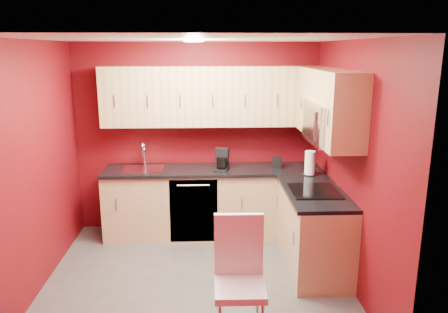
{
  "coord_description": "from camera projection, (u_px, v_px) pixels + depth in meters",
  "views": [
    {
      "loc": [
        0.11,
        -4.24,
        2.4
      ],
      "look_at": [
        0.31,
        0.55,
        1.22
      ],
      "focal_mm": 35.0,
      "sensor_mm": 36.0,
      "label": 1
    }
  ],
  "objects": [
    {
      "name": "coffee_maker",
      "position": [
        221.0,
        160.0,
        5.5
      ],
      "size": [
        0.22,
        0.26,
        0.28
      ],
      "primitive_type": null,
      "rotation": [
        0.0,
        0.0,
        -0.27
      ],
      "color": "black",
      "rests_on": "countertop_back"
    },
    {
      "name": "cooktop",
      "position": [
        315.0,
        191.0,
        4.71
      ],
      "size": [
        0.5,
        0.55,
        0.01
      ],
      "primitive_type": "cube",
      "color": "black",
      "rests_on": "countertop_right"
    },
    {
      "name": "wall_back",
      "position": [
        198.0,
        138.0,
        5.84
      ],
      "size": [
        3.2,
        0.0,
        3.2
      ],
      "primitive_type": "plane",
      "rotation": [
        1.57,
        0.0,
        0.0
      ],
      "color": "#5F090C",
      "rests_on": "floor"
    },
    {
      "name": "paper_towel",
      "position": [
        310.0,
        163.0,
        5.31
      ],
      "size": [
        0.17,
        0.17,
        0.3
      ],
      "primitive_type": null,
      "rotation": [
        0.0,
        0.0,
        -0.01
      ],
      "color": "white",
      "rests_on": "countertop_right"
    },
    {
      "name": "countertop_right",
      "position": [
        314.0,
        192.0,
        4.75
      ],
      "size": [
        0.63,
        1.27,
        0.04
      ],
      "primitive_type": "cube",
      "color": "black",
      "rests_on": "base_cabinets_right"
    },
    {
      "name": "wall_right",
      "position": [
        352.0,
        166.0,
        4.45
      ],
      "size": [
        0.0,
        3.0,
        3.0
      ],
      "primitive_type": "plane",
      "rotation": [
        1.57,
        0.0,
        -1.57
      ],
      "color": "#5F090C",
      "rests_on": "floor"
    },
    {
      "name": "microwave",
      "position": [
        329.0,
        123.0,
        4.54
      ],
      "size": [
        0.42,
        0.76,
        0.42
      ],
      "color": "silver",
      "rests_on": "upper_cabinets_right"
    },
    {
      "name": "floor",
      "position": [
        197.0,
        279.0,
        4.68
      ],
      "size": [
        3.2,
        3.2,
        0.0
      ],
      "primitive_type": "plane",
      "color": "#504D4B",
      "rests_on": "ground"
    },
    {
      "name": "wall_front",
      "position": [
        190.0,
        226.0,
        2.93
      ],
      "size": [
        3.2,
        0.0,
        3.2
      ],
      "primitive_type": "plane",
      "rotation": [
        -1.57,
        0.0,
        0.0
      ],
      "color": "#5F090C",
      "rests_on": "floor"
    },
    {
      "name": "dishwasher_front",
      "position": [
        194.0,
        211.0,
        5.46
      ],
      "size": [
        0.6,
        0.02,
        0.82
      ],
      "primitive_type": "cube",
      "color": "black",
      "rests_on": "base_cabinets_back"
    },
    {
      "name": "napkin_holder",
      "position": [
        277.0,
        163.0,
        5.66
      ],
      "size": [
        0.14,
        0.14,
        0.13
      ],
      "primitive_type": null,
      "rotation": [
        0.0,
        0.0,
        -0.2
      ],
      "color": "black",
      "rests_on": "countertop_back"
    },
    {
      "name": "downlight",
      "position": [
        194.0,
        41.0,
        4.38
      ],
      "size": [
        0.2,
        0.2,
        0.01
      ],
      "primitive_type": "cylinder",
      "color": "white",
      "rests_on": "ceiling"
    },
    {
      "name": "ceiling",
      "position": [
        193.0,
        39.0,
        4.09
      ],
      "size": [
        3.2,
        3.2,
        0.0
      ],
      "primitive_type": "plane",
      "rotation": [
        3.14,
        0.0,
        0.0
      ],
      "color": "white",
      "rests_on": "wall_back"
    },
    {
      "name": "base_cabinets_right",
      "position": [
        313.0,
        230.0,
        4.88
      ],
      "size": [
        0.6,
        1.3,
        0.87
      ],
      "primitive_type": "cube",
      "color": "tan",
      "rests_on": "floor"
    },
    {
      "name": "wall_left",
      "position": [
        33.0,
        169.0,
        4.32
      ],
      "size": [
        0.0,
        3.0,
        3.0
      ],
      "primitive_type": "plane",
      "rotation": [
        1.57,
        0.0,
        1.57
      ],
      "color": "#5F090C",
      "rests_on": "floor"
    },
    {
      "name": "sink",
      "position": [
        143.0,
        166.0,
        5.6
      ],
      "size": [
        0.52,
        0.42,
        0.35
      ],
      "color": "silver",
      "rests_on": "countertop_back"
    },
    {
      "name": "upper_cabinets_right",
      "position": [
        327.0,
        98.0,
        4.72
      ],
      "size": [
        0.35,
        1.55,
        0.75
      ],
      "color": "tan",
      "rests_on": "wall_right"
    },
    {
      "name": "countertop_back",
      "position": [
        213.0,
        170.0,
        5.63
      ],
      "size": [
        2.8,
        0.63,
        0.04
      ],
      "primitive_type": "cube",
      "color": "black",
      "rests_on": "base_cabinets_back"
    },
    {
      "name": "upper_cabinets_back",
      "position": [
        212.0,
        96.0,
        5.54
      ],
      "size": [
        2.8,
        0.35,
        0.75
      ],
      "primitive_type": "cube",
      "color": "tan",
      "rests_on": "wall_back"
    },
    {
      "name": "dining_chair",
      "position": [
        240.0,
        281.0,
        3.63
      ],
      "size": [
        0.43,
        0.45,
        1.05
      ],
      "primitive_type": null,
      "rotation": [
        0.0,
        0.0,
        -0.02
      ],
      "color": "silver",
      "rests_on": "floor"
    },
    {
      "name": "base_cabinets_back",
      "position": [
        213.0,
        203.0,
        5.75
      ],
      "size": [
        2.8,
        0.6,
        0.87
      ],
      "primitive_type": "cube",
      "color": "tan",
      "rests_on": "floor"
    }
  ]
}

